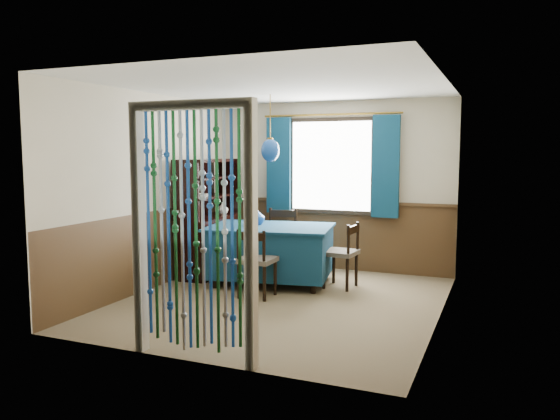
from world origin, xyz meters
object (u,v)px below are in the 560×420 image
at_px(bowl_shelf, 203,195).
at_px(chair_far, 282,239).
at_px(vase_sideboard, 222,208).
at_px(pendant_lamp, 270,150).
at_px(chair_near, 256,261).
at_px(sideboard, 208,234).
at_px(dining_table, 270,250).
at_px(vase_table, 257,217).
at_px(chair_left, 201,243).
at_px(chair_right, 343,253).

bearing_deg(bowl_shelf, chair_far, 39.25).
height_order(bowl_shelf, vase_sideboard, bowl_shelf).
relative_size(pendant_lamp, bowl_shelf, 4.02).
xyz_separation_m(chair_near, sideboard, (-1.21, 0.95, 0.13)).
bearing_deg(bowl_shelf, vase_sideboard, 90.00).
xyz_separation_m(chair_far, sideboard, (-0.95, -0.50, 0.09)).
distance_m(dining_table, vase_table, 0.49).
bearing_deg(chair_far, sideboard, 11.76).
bearing_deg(vase_sideboard, chair_left, -85.88).
xyz_separation_m(chair_left, vase_sideboard, (-0.05, 0.70, 0.42)).
height_order(chair_far, vase_table, vase_table).
relative_size(chair_right, vase_sideboard, 4.19).
bearing_deg(vase_sideboard, sideboard, -100.37).
bearing_deg(bowl_shelf, vase_table, 4.49).
bearing_deg(dining_table, sideboard, 158.16).
bearing_deg(sideboard, chair_left, -79.41).
height_order(dining_table, bowl_shelf, bowl_shelf).
xyz_separation_m(chair_near, chair_right, (0.83, 0.87, 0.00)).
xyz_separation_m(chair_right, sideboard, (-2.04, 0.08, 0.13)).
height_order(dining_table, chair_far, chair_far).
height_order(chair_far, sideboard, sideboard).
bearing_deg(chair_left, sideboard, -168.57).
bearing_deg(chair_right, pendant_lamp, 103.82).
relative_size(chair_far, vase_sideboard, 4.58).
height_order(sideboard, vase_table, sideboard).
xyz_separation_m(chair_right, vase_table, (-1.18, -0.09, 0.43)).
distance_m(dining_table, chair_near, 0.73).
bearing_deg(pendant_lamp, chair_right, 8.74).
relative_size(chair_left, sideboard, 0.58).
distance_m(pendant_lamp, vase_table, 0.93).
distance_m(dining_table, chair_right, 0.97).
relative_size(chair_right, vase_table, 4.05).
bearing_deg(vase_sideboard, chair_right, -11.73).
xyz_separation_m(dining_table, bowl_shelf, (-1.03, -0.00, 0.71)).
height_order(pendant_lamp, vase_table, pendant_lamp).
xyz_separation_m(chair_far, chair_left, (-0.84, -0.87, 0.01)).
bearing_deg(chair_far, chair_near, 84.33).
distance_m(chair_left, pendant_lamp, 1.61).
distance_m(chair_left, vase_sideboard, 0.82).
bearing_deg(sideboard, dining_table, -17.78).
distance_m(chair_near, vase_sideboard, 1.79).
bearing_deg(dining_table, pendant_lamp, -9.84).
height_order(chair_near, vase_sideboard, vase_sideboard).
distance_m(chair_left, sideboard, 0.40).
bearing_deg(chair_right, chair_far, 66.97).
relative_size(dining_table, chair_near, 2.10).
height_order(chair_left, chair_right, chair_left).
distance_m(chair_near, vase_table, 0.96).
xyz_separation_m(dining_table, chair_left, (-0.98, -0.15, 0.06)).
relative_size(sideboard, pendant_lamp, 1.90).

